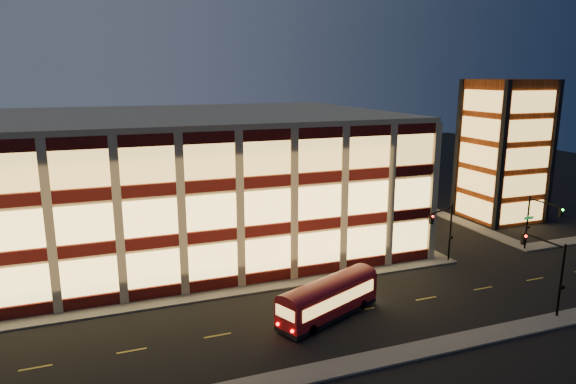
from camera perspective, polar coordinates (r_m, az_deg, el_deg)
name	(u,v)px	position (r m, az deg, el deg)	size (l,w,h in m)	color
ground	(225,299)	(44.71, -7.05, -11.67)	(200.00, 200.00, 0.00)	black
sidewalk_office_south	(187,298)	(45.06, -11.14, -11.52)	(54.00, 2.00, 0.15)	#514F4C
sidewalk_office_east	(366,220)	(67.71, 8.65, -3.07)	(2.00, 30.00, 0.15)	#514F4C
sidewalk_tower_south	(568,242)	(66.42, 28.64, -4.86)	(14.00, 2.00, 0.15)	#514F4C
sidewalk_tower_west	(436,212)	(73.58, 16.16, -2.16)	(2.00, 30.00, 0.15)	#514F4C
sidewalk_near	(275,381)	(33.68, -1.44, -20.30)	(100.00, 2.00, 0.15)	#514F4C
office_building	(160,180)	(58.02, -14.02, 1.30)	(50.45, 30.45, 14.50)	tan
stair_tower	(504,151)	(71.89, 22.83, 4.26)	(8.60, 8.60, 18.00)	#8C3814
traffic_signal_far	(444,225)	(52.76, 16.93, -3.53)	(3.79, 1.87, 6.00)	black
traffic_signal_right	(539,216)	(59.60, 26.11, -2.45)	(1.20, 4.37, 6.00)	black
traffic_signal_near	(547,261)	(45.76, 26.83, -6.88)	(0.32, 4.45, 6.00)	black
trolley_bus	(328,296)	(40.67, 4.52, -11.48)	(9.50, 5.92, 3.17)	maroon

